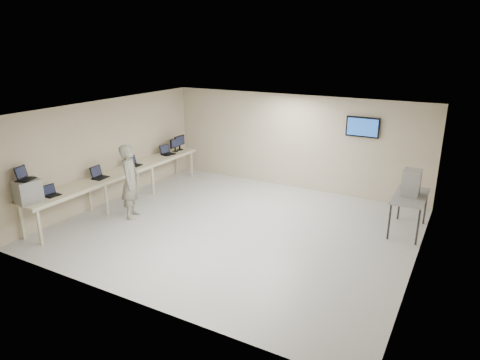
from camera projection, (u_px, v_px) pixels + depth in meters
The scene contains 13 objects.
room at pixel (238, 171), 9.85m from camera, with size 8.01×7.01×2.81m.
workbench at pixel (122, 173), 11.65m from camera, with size 0.76×6.00×0.90m.
equipment_box at pixel (28, 191), 9.30m from camera, with size 0.43×0.49×0.52m, color gray.
laptop_on_box at pixel (24, 176), 9.22m from camera, with size 0.41×0.43×0.29m.
laptop_0 at pixel (51, 193), 9.77m from camera, with size 0.29×0.34×0.25m.
laptop_1 at pixel (98, 175), 11.01m from camera, with size 0.35×0.42×0.31m.
laptop_2 at pixel (134, 163), 12.08m from camera, with size 0.30×0.36×0.28m.
laptop_3 at pixel (167, 152), 13.28m from camera, with size 0.39×0.44×0.31m.
monitor_near at pixel (175, 144), 13.57m from camera, with size 0.19×0.43×0.42m.
monitor_far at pixel (180, 141), 13.76m from camera, with size 0.21×0.47×0.46m.
soldier at pixel (131, 182), 10.62m from camera, with size 0.69×0.45×1.88m, color gray.
side_table at pixel (410, 198), 9.82m from camera, with size 0.70×1.50×0.90m.
storage_bins at pixel (411, 183), 9.71m from camera, with size 0.38×0.42×0.60m.
Camera 1 is at (4.65, -8.16, 4.28)m, focal length 32.00 mm.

